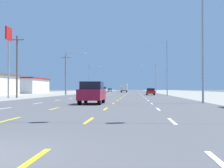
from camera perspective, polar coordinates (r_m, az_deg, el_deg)
ground_plane at (r=72.12m, az=1.24°, el=-1.95°), size 572.00×572.00×0.00m
lot_apron_left at (r=77.43m, az=-17.38°, el=-1.83°), size 28.00×440.00×0.01m
lane_markings at (r=110.58m, az=2.26°, el=-1.57°), size 10.64×227.60×0.01m
suv_center_turn_nearest at (r=27.58m, az=-3.70°, el=-1.57°), size 1.98×4.90×1.98m
sedan_far_right_near at (r=66.43m, az=7.13°, el=-1.39°), size 1.80×4.50×1.46m
suv_far_left_mid at (r=105.32m, az=-1.59°, el=-1.05°), size 1.98×4.90×1.98m
box_truck_center_turn_midfar at (r=115.42m, az=2.24°, el=-0.63°), size 2.40×7.20×3.23m
sedan_far_left_far at (r=135.45m, az=-0.38°, el=-1.13°), size 1.80×4.50×1.46m
storefront_left_row_2 at (r=95.18m, az=-15.46°, el=-0.27°), size 9.57×17.21×4.56m
pole_sign_left_row_1 at (r=46.78m, az=-18.59°, el=6.89°), size 0.24×1.97×10.16m
streetlight_right_row_0 at (r=30.61m, az=15.55°, el=8.30°), size 4.82×0.26×10.71m
streetlight_left_row_1 at (r=63.01m, az=-8.07°, el=2.64°), size 4.35×0.26×8.87m
streetlight_right_row_1 at (r=61.96m, az=9.84°, el=3.68°), size 3.96×0.26×10.99m
streetlight_left_row_2 at (r=94.33m, az=-4.04°, el=1.33°), size 3.53×0.26×8.59m
streetlight_right_row_2 at (r=93.56m, az=7.80°, el=1.46°), size 4.62×0.26×8.69m
utility_pole_left_row_0 at (r=48.25m, az=-17.17°, el=3.30°), size 2.20×0.26×9.28m
utility_pole_left_row_1 at (r=76.39m, az=-8.60°, el=1.86°), size 2.20×0.26×9.58m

